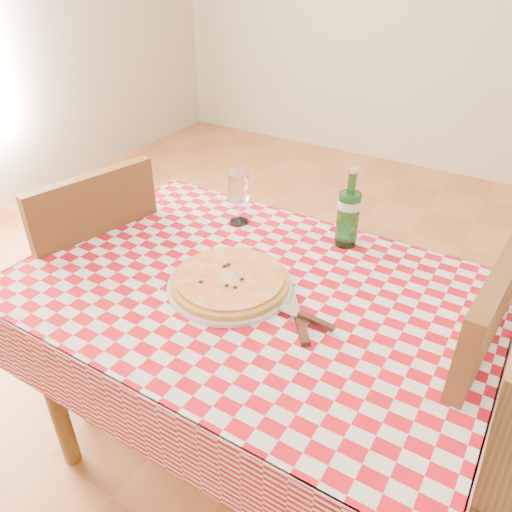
{
  "coord_description": "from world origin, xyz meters",
  "views": [
    {
      "loc": [
        0.6,
        -0.94,
        1.57
      ],
      "look_at": [
        -0.02,
        0.06,
        0.82
      ],
      "focal_mm": 35.0,
      "sensor_mm": 36.0,
      "label": 1
    }
  ],
  "objects_px": {
    "dining_table": "(251,314)",
    "wine_glass": "(238,198)",
    "chair_far": "(94,272)",
    "pizza_plate": "(230,280)",
    "water_bottle": "(349,208)",
    "chair_near": "(506,423)"
  },
  "relations": [
    {
      "from": "dining_table",
      "to": "wine_glass",
      "type": "xyz_separation_m",
      "value": [
        -0.23,
        0.29,
        0.19
      ]
    },
    {
      "from": "chair_far",
      "to": "pizza_plate",
      "type": "bearing_deg",
      "value": -171.04
    },
    {
      "from": "water_bottle",
      "to": "wine_glass",
      "type": "height_order",
      "value": "water_bottle"
    },
    {
      "from": "chair_near",
      "to": "wine_glass",
      "type": "bearing_deg",
      "value": 170.87
    },
    {
      "from": "chair_near",
      "to": "chair_far",
      "type": "relative_size",
      "value": 1.02
    },
    {
      "from": "chair_far",
      "to": "wine_glass",
      "type": "bearing_deg",
      "value": -135.77
    },
    {
      "from": "dining_table",
      "to": "pizza_plate",
      "type": "distance_m",
      "value": 0.13
    },
    {
      "from": "dining_table",
      "to": "chair_far",
      "type": "distance_m",
      "value": 0.7
    },
    {
      "from": "chair_near",
      "to": "water_bottle",
      "type": "relative_size",
      "value": 3.88
    },
    {
      "from": "dining_table",
      "to": "water_bottle",
      "type": "relative_size",
      "value": 4.75
    },
    {
      "from": "wine_glass",
      "to": "chair_far",
      "type": "bearing_deg",
      "value": -149.31
    },
    {
      "from": "wine_glass",
      "to": "dining_table",
      "type": "bearing_deg",
      "value": -51.63
    },
    {
      "from": "dining_table",
      "to": "pizza_plate",
      "type": "relative_size",
      "value": 3.47
    },
    {
      "from": "chair_near",
      "to": "pizza_plate",
      "type": "height_order",
      "value": "chair_near"
    },
    {
      "from": "chair_near",
      "to": "pizza_plate",
      "type": "xyz_separation_m",
      "value": [
        -0.74,
        -0.11,
        0.22
      ]
    },
    {
      "from": "chair_far",
      "to": "pizza_plate",
      "type": "height_order",
      "value": "chair_far"
    },
    {
      "from": "pizza_plate",
      "to": "chair_far",
      "type": "bearing_deg",
      "value": 175.42
    },
    {
      "from": "dining_table",
      "to": "chair_far",
      "type": "height_order",
      "value": "chair_far"
    },
    {
      "from": "wine_glass",
      "to": "chair_near",
      "type": "bearing_deg",
      "value": -13.06
    },
    {
      "from": "pizza_plate",
      "to": "wine_glass",
      "type": "bearing_deg",
      "value": 119.61
    },
    {
      "from": "chair_near",
      "to": "water_bottle",
      "type": "bearing_deg",
      "value": 158.08
    },
    {
      "from": "chair_far",
      "to": "wine_glass",
      "type": "height_order",
      "value": "chair_far"
    }
  ]
}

